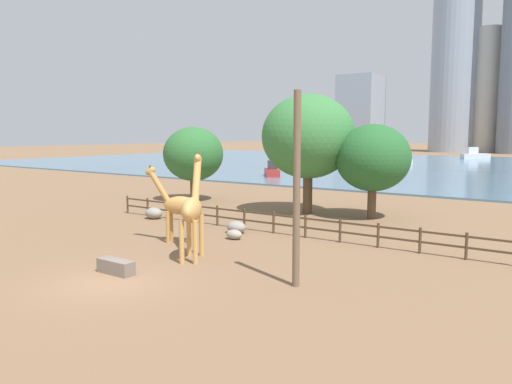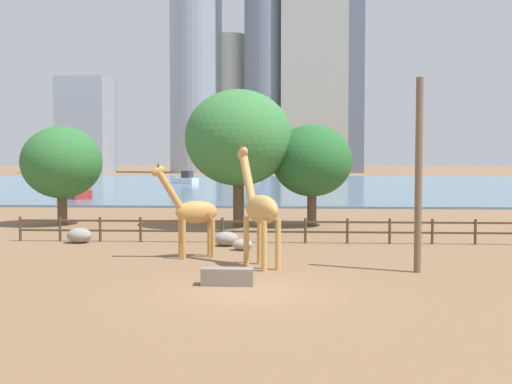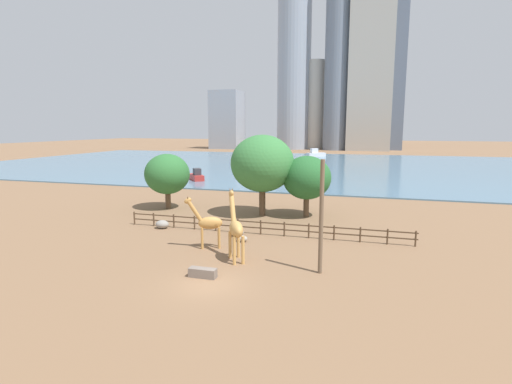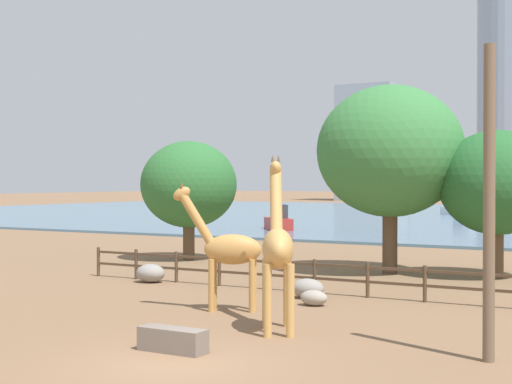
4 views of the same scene
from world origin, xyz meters
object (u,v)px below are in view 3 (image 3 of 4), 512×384
at_px(boat_sailboat, 197,176).
at_px(boulder_by_pole, 242,239).
at_px(tree_right_tall, 167,174).
at_px(tree_left_large, 262,164).
at_px(boat_tug, 316,154).
at_px(giraffe_tall, 236,228).
at_px(boat_barge, 273,161).
at_px(boulder_small, 237,232).
at_px(utility_pole, 321,217).
at_px(boulder_near_fence, 162,224).
at_px(giraffe_companion, 208,223).
at_px(tree_center_broad, 307,178).
at_px(feeding_trough, 203,273).

bearing_deg(boat_sailboat, boulder_by_pole, 172.23).
distance_m(tree_right_tall, boat_sailboat, 24.41).
relative_size(tree_left_large, tree_right_tall, 1.35).
height_order(tree_left_large, boat_tug, tree_left_large).
relative_size(boulder_by_pole, boat_tug, 0.16).
bearing_deg(giraffe_tall, tree_right_tall, 11.26).
height_order(giraffe_tall, tree_left_large, tree_left_large).
distance_m(giraffe_tall, boat_barge, 76.33).
height_order(tree_left_large, tree_right_tall, tree_left_large).
height_order(giraffe_tall, boulder_small, giraffe_tall).
relative_size(utility_pole, boulder_small, 6.13).
height_order(giraffe_tall, tree_right_tall, tree_right_tall).
bearing_deg(tree_right_tall, boulder_near_fence, -64.71).
bearing_deg(boat_tug, giraffe_tall, -122.38).
height_order(boulder_small, tree_left_large, tree_left_large).
relative_size(boulder_near_fence, boat_tug, 0.21).
xyz_separation_m(giraffe_companion, tree_center_broad, (5.62, 13.28, 2.17)).
height_order(utility_pole, boulder_near_fence, utility_pole).
bearing_deg(boat_sailboat, boat_tug, -49.08).
relative_size(tree_center_broad, boat_barge, 1.38).
bearing_deg(boat_tug, tree_right_tall, -130.64).
relative_size(giraffe_tall, feeding_trough, 2.81).
bearing_deg(tree_center_broad, boulder_small, -115.50).
height_order(giraffe_tall, boat_barge, giraffe_tall).
height_order(utility_pole, tree_left_large, tree_left_large).
bearing_deg(giraffe_companion, feeding_trough, 85.87).
bearing_deg(boulder_small, tree_right_tall, 141.96).
height_order(giraffe_companion, tree_right_tall, tree_right_tall).
relative_size(utility_pole, tree_left_large, 0.86).
xyz_separation_m(giraffe_tall, boat_sailboat, (-20.82, 38.30, -1.46)).
relative_size(tree_left_large, boat_barge, 1.85).
bearing_deg(boat_tug, giraffe_companion, -124.04).
bearing_deg(boulder_by_pole, tree_right_tall, 140.10).
height_order(giraffe_tall, giraffe_companion, giraffe_tall).
bearing_deg(tree_center_broad, boulder_by_pole, -108.29).
distance_m(boulder_near_fence, boat_sailboat, 33.55).
height_order(giraffe_companion, boulder_small, giraffe_companion).
height_order(tree_right_tall, boat_tug, tree_right_tall).
distance_m(giraffe_companion, boulder_small, 4.26).
xyz_separation_m(boulder_small, boat_barge, (-13.80, 68.70, 0.52)).
bearing_deg(tree_left_large, boulder_by_pole, -84.02).
bearing_deg(giraffe_tall, boat_tug, -26.10).
height_order(tree_center_broad, boat_sailboat, tree_center_broad).
height_order(utility_pole, boat_sailboat, utility_pole).
bearing_deg(boat_tug, tree_center_broad, -119.84).
xyz_separation_m(boat_sailboat, boat_tug, (12.23, 63.09, 0.17)).
height_order(feeding_trough, boat_barge, boat_barge).
distance_m(tree_center_broad, tree_right_tall, 16.28).
bearing_deg(giraffe_tall, boat_barge, -19.00).
bearing_deg(tree_left_large, tree_right_tall, 178.00).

